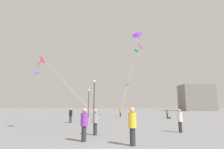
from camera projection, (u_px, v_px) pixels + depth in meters
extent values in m
cylinder|color=#2D2D33|center=(167.00, 116.00, 27.43)|extent=(0.23, 0.23, 0.71)
cylinder|color=#388C47|center=(167.00, 112.00, 27.55)|extent=(0.34, 0.34, 0.62)
sphere|color=tan|center=(167.00, 109.00, 27.62)|extent=(0.23, 0.23, 0.23)
cylinder|color=#2D2D33|center=(120.00, 115.00, 32.31)|extent=(0.24, 0.24, 0.75)
cylinder|color=orange|center=(120.00, 111.00, 32.43)|extent=(0.36, 0.36, 0.65)
sphere|color=tan|center=(120.00, 108.00, 32.51)|extent=(0.24, 0.24, 0.24)
cylinder|color=#2D2D33|center=(180.00, 127.00, 13.01)|extent=(0.25, 0.25, 0.76)
cylinder|color=white|center=(180.00, 117.00, 13.14)|extent=(0.37, 0.37, 0.66)
sphere|color=tan|center=(179.00, 111.00, 13.22)|extent=(0.25, 0.25, 0.25)
cylinder|color=#2D2D33|center=(84.00, 134.00, 9.67)|extent=(0.27, 0.27, 0.81)
cylinder|color=purple|center=(84.00, 119.00, 9.80)|extent=(0.39, 0.39, 0.71)
sphere|color=tan|center=(85.00, 110.00, 9.89)|extent=(0.27, 0.27, 0.27)
cylinder|color=#2D2D33|center=(133.00, 137.00, 8.65)|extent=(0.27, 0.27, 0.83)
cylinder|color=yellow|center=(132.00, 120.00, 8.79)|extent=(0.40, 0.40, 0.73)
sphere|color=tan|center=(132.00, 110.00, 8.88)|extent=(0.27, 0.27, 0.27)
cylinder|color=#2D2D33|center=(71.00, 119.00, 20.47)|extent=(0.25, 0.25, 0.77)
cylinder|color=black|center=(71.00, 113.00, 20.59)|extent=(0.37, 0.37, 0.67)
sphere|color=tan|center=(71.00, 109.00, 20.67)|extent=(0.25, 0.25, 0.25)
cylinder|color=#2D2D33|center=(95.00, 129.00, 11.81)|extent=(0.25, 0.25, 0.77)
cylinder|color=gray|center=(95.00, 118.00, 11.94)|extent=(0.37, 0.37, 0.67)
sphere|color=tan|center=(95.00, 111.00, 12.02)|extent=(0.25, 0.25, 0.25)
cone|color=purple|center=(137.00, 34.00, 23.82)|extent=(1.59, 1.36, 1.18)
sphere|color=purple|center=(138.00, 36.00, 23.83)|extent=(0.10, 0.10, 0.10)
sphere|color=purple|center=(139.00, 38.00, 23.85)|extent=(0.10, 0.10, 0.10)
sphere|color=purple|center=(140.00, 39.00, 23.86)|extent=(0.10, 0.10, 0.10)
cylinder|color=silver|center=(153.00, 75.00, 25.71)|extent=(5.11, 5.74, 10.07)
pyramid|color=#D12899|center=(141.00, 47.00, 36.18)|extent=(1.52, 1.97, 0.80)
sphere|color=#D12899|center=(141.00, 47.00, 36.01)|extent=(0.10, 0.10, 0.10)
sphere|color=#D12899|center=(141.00, 48.00, 35.84)|extent=(0.10, 0.10, 0.10)
sphere|color=#D12899|center=(141.00, 49.00, 35.66)|extent=(0.10, 0.10, 0.10)
cylinder|color=silver|center=(131.00, 76.00, 34.33)|extent=(4.27, 1.63, 12.51)
cone|color=#1EB2C6|center=(136.00, 51.00, 44.89)|extent=(1.37, 1.43, 0.73)
sphere|color=#1EB2C6|center=(136.00, 51.00, 44.71)|extent=(0.10, 0.10, 0.10)
sphere|color=#1EB2C6|center=(136.00, 52.00, 44.54)|extent=(0.10, 0.10, 0.10)
sphere|color=#1EB2C6|center=(136.00, 53.00, 44.36)|extent=(0.10, 0.10, 0.10)
cylinder|color=silver|center=(130.00, 75.00, 38.68)|extent=(4.42, 10.14, 14.41)
pyramid|color=blue|center=(37.00, 73.00, 33.11)|extent=(0.91, 1.02, 0.46)
sphere|color=blue|center=(37.00, 74.00, 32.96)|extent=(0.10, 0.10, 0.10)
sphere|color=blue|center=(36.00, 75.00, 32.81)|extent=(0.10, 0.10, 0.10)
sphere|color=blue|center=(35.00, 76.00, 32.65)|extent=(0.10, 0.10, 0.10)
cylinder|color=silver|center=(50.00, 88.00, 26.87)|extent=(9.35, 11.35, 6.70)
cone|color=red|center=(43.00, 59.00, 15.22)|extent=(0.52, 0.82, 0.74)
sphere|color=red|center=(41.00, 62.00, 15.14)|extent=(0.10, 0.10, 0.10)
sphere|color=red|center=(39.00, 64.00, 15.06)|extent=(0.10, 0.10, 0.10)
sphere|color=red|center=(37.00, 66.00, 14.98)|extent=(0.10, 0.10, 0.10)
cylinder|color=silver|center=(66.00, 84.00, 13.60)|extent=(4.85, 2.43, 4.55)
cone|color=#8CD12D|center=(127.00, 84.00, 28.03)|extent=(0.96, 1.05, 0.65)
sphere|color=#8CD12D|center=(126.00, 85.00, 28.00)|extent=(0.10, 0.10, 0.10)
sphere|color=#8CD12D|center=(125.00, 87.00, 27.96)|extent=(0.10, 0.10, 0.10)
sphere|color=#8CD12D|center=(124.00, 88.00, 27.93)|extent=(0.10, 0.10, 0.10)
cylinder|color=silver|center=(123.00, 98.00, 30.25)|extent=(0.92, 5.22, 4.02)
cube|color=gray|center=(196.00, 98.00, 75.73)|extent=(13.38, 8.69, 10.90)
cylinder|color=#2D2D30|center=(94.00, 102.00, 22.28)|extent=(0.12, 0.12, 4.86)
sphere|color=#EAE5C6|center=(94.00, 81.00, 22.73)|extent=(0.36, 0.36, 0.36)
cylinder|color=#2D2D30|center=(89.00, 104.00, 31.13)|extent=(0.12, 0.12, 4.52)
sphere|color=#EAE5C6|center=(89.00, 90.00, 31.55)|extent=(0.36, 0.36, 0.36)
cube|color=black|center=(170.00, 118.00, 27.48)|extent=(0.35, 0.22, 0.24)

